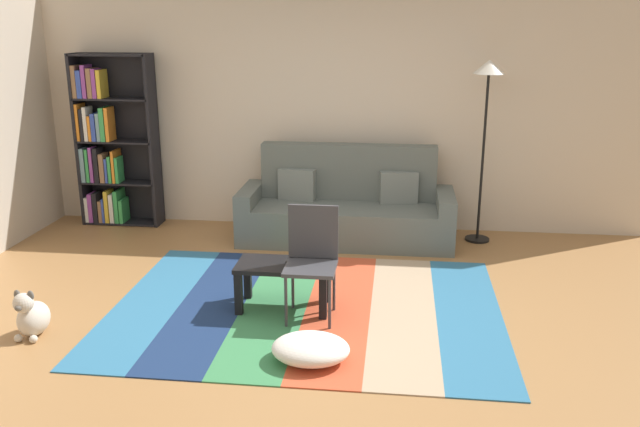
{
  "coord_description": "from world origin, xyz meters",
  "views": [
    {
      "loc": [
        0.65,
        -4.84,
        2.34
      ],
      "look_at": [
        -0.02,
        0.79,
        0.65
      ],
      "focal_mm": 37.45,
      "sensor_mm": 36.0,
      "label": 1
    }
  ],
  "objects_px": {
    "coffee_table": "(284,272)",
    "folding_chair": "(312,253)",
    "couch": "(347,209)",
    "dog": "(32,316)",
    "tv_remote": "(291,265)",
    "bookshelf": "(108,146)",
    "standing_lamp": "(488,91)",
    "pouf": "(311,349)"
  },
  "relations": [
    {
      "from": "dog",
      "to": "standing_lamp",
      "type": "height_order",
      "value": "standing_lamp"
    },
    {
      "from": "coffee_table",
      "to": "folding_chair",
      "type": "bearing_deg",
      "value": -19.55
    },
    {
      "from": "bookshelf",
      "to": "pouf",
      "type": "height_order",
      "value": "bookshelf"
    },
    {
      "from": "couch",
      "to": "dog",
      "type": "height_order",
      "value": "couch"
    },
    {
      "from": "tv_remote",
      "to": "folding_chair",
      "type": "height_order",
      "value": "folding_chair"
    },
    {
      "from": "tv_remote",
      "to": "couch",
      "type": "bearing_deg",
      "value": 53.55
    },
    {
      "from": "standing_lamp",
      "to": "folding_chair",
      "type": "distance_m",
      "value": 2.78
    },
    {
      "from": "bookshelf",
      "to": "tv_remote",
      "type": "xyz_separation_m",
      "value": [
        2.45,
        -2.19,
        -0.51
      ]
    },
    {
      "from": "bookshelf",
      "to": "folding_chair",
      "type": "distance_m",
      "value": 3.46
    },
    {
      "from": "couch",
      "to": "bookshelf",
      "type": "height_order",
      "value": "bookshelf"
    },
    {
      "from": "bookshelf",
      "to": "folding_chair",
      "type": "bearing_deg",
      "value": -40.18
    },
    {
      "from": "tv_remote",
      "to": "folding_chair",
      "type": "relative_size",
      "value": 0.17
    },
    {
      "from": "coffee_table",
      "to": "dog",
      "type": "distance_m",
      "value": 1.95
    },
    {
      "from": "pouf",
      "to": "coffee_table",
      "type": "bearing_deg",
      "value": 111.35
    },
    {
      "from": "bookshelf",
      "to": "pouf",
      "type": "bearing_deg",
      "value": -47.71
    },
    {
      "from": "coffee_table",
      "to": "folding_chair",
      "type": "height_order",
      "value": "folding_chair"
    },
    {
      "from": "couch",
      "to": "bookshelf",
      "type": "relative_size",
      "value": 1.16
    },
    {
      "from": "tv_remote",
      "to": "dog",
      "type": "bearing_deg",
      "value": 171.3
    },
    {
      "from": "tv_remote",
      "to": "folding_chair",
      "type": "distance_m",
      "value": 0.22
    },
    {
      "from": "standing_lamp",
      "to": "folding_chair",
      "type": "relative_size",
      "value": 2.12
    },
    {
      "from": "standing_lamp",
      "to": "tv_remote",
      "type": "xyz_separation_m",
      "value": [
        -1.71,
        -2.04,
        -1.19
      ]
    },
    {
      "from": "couch",
      "to": "coffee_table",
      "type": "relative_size",
      "value": 2.95
    },
    {
      "from": "dog",
      "to": "pouf",
      "type": "bearing_deg",
      "value": -4.02
    },
    {
      "from": "coffee_table",
      "to": "pouf",
      "type": "relative_size",
      "value": 1.39
    },
    {
      "from": "bookshelf",
      "to": "standing_lamp",
      "type": "xyz_separation_m",
      "value": [
        4.16,
        -0.15,
        0.68
      ]
    },
    {
      "from": "bookshelf",
      "to": "tv_remote",
      "type": "distance_m",
      "value": 3.33
    },
    {
      "from": "dog",
      "to": "bookshelf",
      "type": "bearing_deg",
      "value": 101.4
    },
    {
      "from": "couch",
      "to": "bookshelf",
      "type": "distance_m",
      "value": 2.82
    },
    {
      "from": "couch",
      "to": "folding_chair",
      "type": "xyz_separation_m",
      "value": [
        -0.12,
        -1.94,
        0.2
      ]
    },
    {
      "from": "bookshelf",
      "to": "folding_chair",
      "type": "height_order",
      "value": "bookshelf"
    },
    {
      "from": "tv_remote",
      "to": "coffee_table",
      "type": "bearing_deg",
      "value": 113.24
    },
    {
      "from": "couch",
      "to": "bookshelf",
      "type": "bearing_deg",
      "value": 174.16
    },
    {
      "from": "bookshelf",
      "to": "pouf",
      "type": "distance_m",
      "value": 4.12
    },
    {
      "from": "couch",
      "to": "coffee_table",
      "type": "bearing_deg",
      "value": -101.19
    },
    {
      "from": "couch",
      "to": "tv_remote",
      "type": "xyz_separation_m",
      "value": [
        -0.29,
        -1.91,
        0.07
      ]
    },
    {
      "from": "bookshelf",
      "to": "coffee_table",
      "type": "bearing_deg",
      "value": -41.82
    },
    {
      "from": "coffee_table",
      "to": "dog",
      "type": "relative_size",
      "value": 1.92
    },
    {
      "from": "coffee_table",
      "to": "standing_lamp",
      "type": "distance_m",
      "value": 2.95
    },
    {
      "from": "standing_lamp",
      "to": "tv_remote",
      "type": "height_order",
      "value": "standing_lamp"
    },
    {
      "from": "tv_remote",
      "to": "standing_lamp",
      "type": "bearing_deg",
      "value": 22.38
    },
    {
      "from": "pouf",
      "to": "dog",
      "type": "bearing_deg",
      "value": 175.98
    },
    {
      "from": "coffee_table",
      "to": "couch",
      "type": "bearing_deg",
      "value": 78.81
    }
  ]
}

